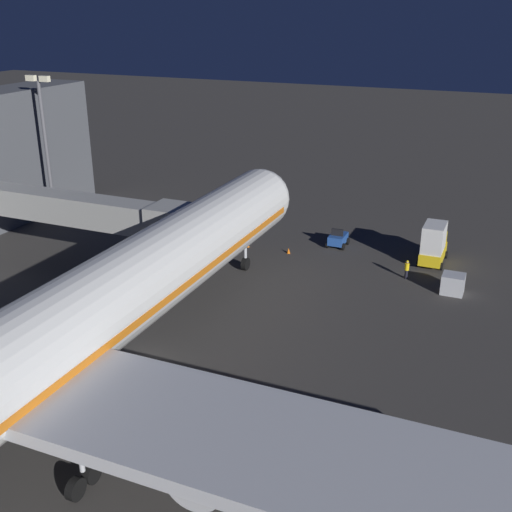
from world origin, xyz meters
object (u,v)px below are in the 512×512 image
at_px(traffic_cone_nose_port, 288,251).
at_px(baggage_container_mid_row, 453,284).
at_px(jet_bridge, 86,211).
at_px(ground_crew_by_tug, 407,269).
at_px(traffic_cone_nose_starboard, 248,244).
at_px(apron_floodlight_mast, 45,139).
at_px(ops_van, 434,243).
at_px(baggage_tug_lead, 338,239).
at_px(airliner_at_gate, 38,351).

bearing_deg(traffic_cone_nose_port, baggage_container_mid_row, 168.90).
bearing_deg(jet_bridge, ground_crew_by_tug, -159.60).
height_order(ground_crew_by_tug, traffic_cone_nose_starboard, ground_crew_by_tug).
relative_size(jet_bridge, traffic_cone_nose_starboard, 43.44).
bearing_deg(ground_crew_by_tug, baggage_container_mid_row, 160.10).
bearing_deg(baggage_container_mid_row, apron_floodlight_mast, -2.44).
xyz_separation_m(ground_crew_by_tug, traffic_cone_nose_port, (11.87, -1.63, -0.69)).
distance_m(ops_van, traffic_cone_nose_starboard, 18.17).
bearing_deg(baggage_container_mid_row, baggage_tug_lead, -29.92).
distance_m(apron_floodlight_mast, traffic_cone_nose_starboard, 25.07).
bearing_deg(baggage_tug_lead, apron_floodlight_mast, 9.22).
bearing_deg(ops_van, traffic_cone_nose_starboard, 9.75).
relative_size(airliner_at_gate, baggage_tug_lead, 26.79).
xyz_separation_m(baggage_container_mid_row, ground_crew_by_tug, (4.19, -1.52, 0.12)).
distance_m(baggage_tug_lead, traffic_cone_nose_starboard, 9.17).
relative_size(jet_bridge, ground_crew_by_tug, 13.57).
relative_size(jet_bridge, apron_floodlight_mast, 1.49).
relative_size(ops_van, ground_crew_by_tug, 2.60).
xyz_separation_m(airliner_at_gate, apron_floodlight_mast, (25.50, -31.05, 3.63)).
relative_size(apron_floodlight_mast, baggage_container_mid_row, 8.64).
distance_m(airliner_at_gate, ground_crew_by_tug, 34.11).
relative_size(apron_floodlight_mast, ground_crew_by_tug, 9.11).
bearing_deg(apron_floodlight_mast, baggage_tug_lead, -170.78).
relative_size(ops_van, baggage_tug_lead, 1.85).
distance_m(baggage_tug_lead, baggage_container_mid_row, 14.02).
distance_m(jet_bridge, baggage_container_mid_row, 32.50).
relative_size(ops_van, traffic_cone_nose_port, 8.33).
bearing_deg(ground_crew_by_tug, traffic_cone_nose_port, -7.84).
bearing_deg(ground_crew_by_tug, airliner_at_gate, 65.38).
bearing_deg(baggage_tug_lead, traffic_cone_nose_port, 44.51).
relative_size(airliner_at_gate, jet_bridge, 2.78).
bearing_deg(apron_floodlight_mast, airliner_at_gate, 129.40).
height_order(ops_van, ground_crew_by_tug, ops_van).
height_order(ops_van, baggage_container_mid_row, ops_van).
xyz_separation_m(apron_floodlight_mast, traffic_cone_nose_port, (-27.70, -1.29, -9.15)).
height_order(apron_floodlight_mast, traffic_cone_nose_port, apron_floodlight_mast).
relative_size(traffic_cone_nose_port, traffic_cone_nose_starboard, 1.00).
relative_size(airliner_at_gate, ground_crew_by_tug, 37.67).
height_order(jet_bridge, baggage_container_mid_row, jet_bridge).
relative_size(jet_bridge, baggage_tug_lead, 9.65).
bearing_deg(jet_bridge, ops_van, -152.65).
bearing_deg(ops_van, apron_floodlight_mast, 6.04).
bearing_deg(traffic_cone_nose_starboard, traffic_cone_nose_port, 180.00).
bearing_deg(airliner_at_gate, baggage_tug_lead, -99.58).
bearing_deg(ops_van, jet_bridge, 27.35).
relative_size(ground_crew_by_tug, traffic_cone_nose_port, 3.20).
height_order(baggage_container_mid_row, traffic_cone_nose_port, baggage_container_mid_row).
xyz_separation_m(airliner_at_gate, traffic_cone_nose_port, (-2.20, -32.34, -5.52)).
height_order(apron_floodlight_mast, baggage_container_mid_row, apron_floodlight_mast).
height_order(ground_crew_by_tug, traffic_cone_nose_port, ground_crew_by_tug).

